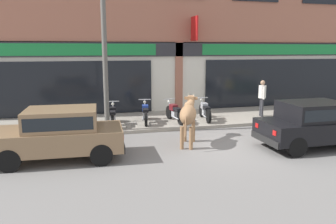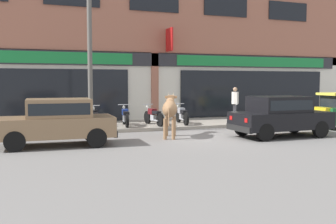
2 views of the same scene
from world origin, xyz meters
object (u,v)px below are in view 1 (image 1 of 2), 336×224
(cow, at_px, (188,114))
(car_0, at_px, (60,132))
(utility_pole, at_px, (105,49))
(car_1, at_px, (314,122))
(motorcycle_1, at_px, (145,113))
(motorcycle_3, at_px, (205,111))
(motorcycle_0, at_px, (113,116))
(pedestrian, at_px, (262,94))
(motorcycle_2, at_px, (175,112))

(cow, distance_m, car_0, 3.97)
(utility_pole, bearing_deg, car_1, -28.87)
(motorcycle_1, xyz_separation_m, motorcycle_3, (2.53, -0.12, 0.00))
(car_0, bearing_deg, motorcycle_0, 62.16)
(pedestrian, bearing_deg, car_1, -98.77)
(motorcycle_1, bearing_deg, car_1, -43.12)
(cow, distance_m, utility_pole, 3.84)
(motorcycle_0, height_order, motorcycle_2, same)
(car_0, distance_m, pedestrian, 9.02)
(motorcycle_1, bearing_deg, motorcycle_0, -173.15)
(motorcycle_1, height_order, utility_pole, utility_pole)
(motorcycle_0, bearing_deg, utility_pole, -110.73)
(motorcycle_2, bearing_deg, motorcycle_3, 1.01)
(car_0, bearing_deg, car_1, -5.90)
(car_1, relative_size, motorcycle_2, 2.00)
(car_0, relative_size, motorcycle_1, 2.04)
(cow, distance_m, car_1, 3.96)
(cow, relative_size, car_1, 0.56)
(car_1, bearing_deg, motorcycle_0, 145.01)
(utility_pole, bearing_deg, cow, -40.78)
(car_0, relative_size, motorcycle_3, 2.04)
(motorcycle_1, bearing_deg, car_0, -131.40)
(motorcycle_1, xyz_separation_m, utility_pole, (-1.60, -0.89, 2.58))
(car_1, relative_size, utility_pole, 0.61)
(motorcycle_1, height_order, motorcycle_2, same)
(car_0, height_order, motorcycle_0, car_0)
(motorcycle_3, distance_m, utility_pole, 4.93)
(cow, relative_size, motorcycle_0, 1.11)
(motorcycle_0, xyz_separation_m, utility_pole, (-0.27, -0.73, 2.58))
(cow, relative_size, motorcycle_2, 1.11)
(utility_pole, bearing_deg, motorcycle_3, 10.55)
(cow, bearing_deg, car_0, -172.63)
(motorcycle_3, bearing_deg, motorcycle_0, -179.38)
(pedestrian, xyz_separation_m, utility_pole, (-6.84, -0.84, 1.98))
(cow, xyz_separation_m, car_0, (-3.93, -0.51, -0.19))
(motorcycle_1, distance_m, motorcycle_3, 2.53)
(car_0, bearing_deg, motorcycle_1, 48.60)
(motorcycle_0, relative_size, motorcycle_3, 1.00)
(car_1, bearing_deg, car_0, 174.10)
(car_0, distance_m, motorcycle_3, 6.56)
(car_1, height_order, motorcycle_0, car_1)
(utility_pole, bearing_deg, motorcycle_2, 14.92)
(motorcycle_0, xyz_separation_m, motorcycle_2, (2.52, 0.02, 0.00))
(car_1, relative_size, pedestrian, 2.26)
(pedestrian, bearing_deg, motorcycle_1, 179.56)
(cow, xyz_separation_m, motorcycle_1, (-0.85, 2.99, -0.49))
(pedestrian, relative_size, utility_pole, 0.27)
(car_1, xyz_separation_m, utility_pole, (-6.18, 3.41, 2.28))
(car_1, xyz_separation_m, motorcycle_0, (-5.90, 4.13, -0.30))
(pedestrian, bearing_deg, motorcycle_3, -178.38)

